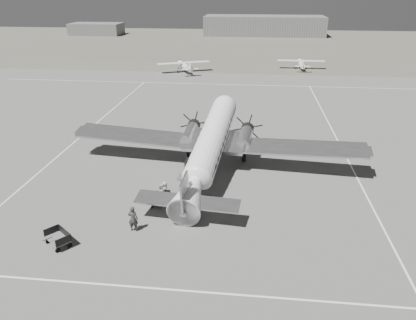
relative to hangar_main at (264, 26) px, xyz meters
The scene contains 16 objects.
ground 120.15m from the hangar_main, 92.39° to the right, with size 260.00×260.00×0.00m, color slate.
taxi_line_near 134.13m from the hangar_main, 92.14° to the right, with size 60.00×0.15×0.01m, color white.
taxi_line_right 120.25m from the hangar_main, 86.66° to the right, with size 0.15×80.00×0.01m, color white.
taxi_line_left 112.43m from the hangar_main, 101.81° to the right, with size 0.15×60.00×0.01m, color white.
taxi_line_horizon 80.22m from the hangar_main, 93.58° to the right, with size 90.00×0.15×0.01m, color white.
grass_infield 25.71m from the hangar_main, 101.31° to the right, with size 260.00×90.00×0.01m, color #59574B.
hangar_main is the anchor object (origin of this frame).
shed_secondary 60.22m from the hangar_main, behind, with size 18.00×10.00×4.00m, color #5F5F5F.
dc3_airliner 117.88m from the hangar_main, 93.25° to the right, with size 29.16×20.23×5.55m, color silver, non-canonical shape.
light_plane_left 72.12m from the hangar_main, 103.71° to the right, with size 10.98×8.91×2.28m, color white, non-canonical shape.
light_plane_right 64.20m from the hangar_main, 83.79° to the right, with size 9.95×8.08×2.07m, color white, non-canonical shape.
baggage_cart_near 124.65m from the hangar_main, 94.64° to the right, with size 1.85×1.30×1.04m, color #5F5F5F, non-canonical shape.
baggage_cart_far 131.48m from the hangar_main, 96.91° to the right, with size 1.92×1.35×1.08m, color #5F5F5F, non-canonical shape.
ground_crew 128.64m from the hangar_main, 94.99° to the right, with size 0.73×0.48×2.00m, color #2F2F2F.
ramp_agent 124.12m from the hangar_main, 94.63° to the right, with size 0.80×0.62×1.64m, color silver.
passenger 123.42m from the hangar_main, 94.63° to the right, with size 0.72×0.47×1.48m, color #A8A8A6.
Camera 1 is at (1.97, -32.47, 16.44)m, focal length 35.00 mm.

